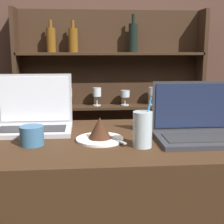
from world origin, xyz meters
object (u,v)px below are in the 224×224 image
laptop_near (33,118)px  coffee_cup (32,136)px  cake_plate (101,132)px  water_glass (142,129)px  laptop_far (198,127)px

laptop_near → coffee_cup: bearing=-82.6°
laptop_near → cake_plate: size_ratio=1.78×
coffee_cup → laptop_near: bearing=97.4°
laptop_near → coffee_cup: 0.22m
laptop_near → coffee_cup: laptop_near is taller
laptop_near → water_glass: 0.51m
laptop_near → cake_plate: (0.29, -0.18, -0.02)m
cake_plate → coffee_cup: cake_plate is taller
water_glass → coffee_cup: (-0.41, 0.06, -0.03)m
laptop_near → cake_plate: bearing=-32.3°
water_glass → coffee_cup: water_glass is taller
water_glass → laptop_far: bearing=19.6°
laptop_near → laptop_far: (0.68, -0.19, -0.01)m
coffee_cup → laptop_far: bearing=2.6°
laptop_near → coffee_cup: size_ratio=3.79×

